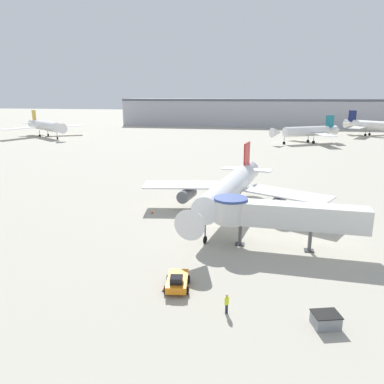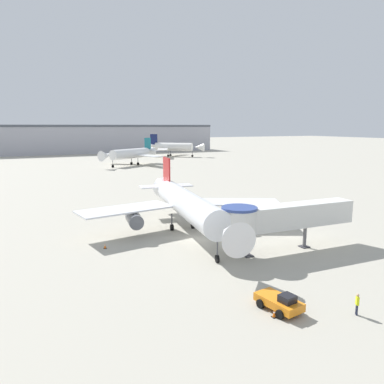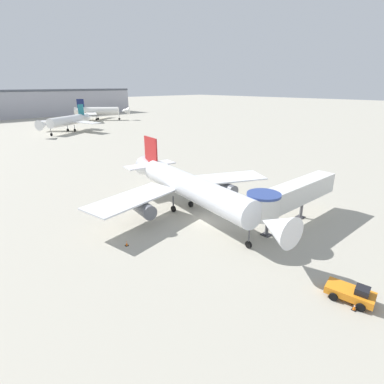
# 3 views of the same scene
# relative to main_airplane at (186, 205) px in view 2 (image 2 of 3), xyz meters

# --- Properties ---
(ground_plane) EXTENTS (800.00, 800.00, 0.00)m
(ground_plane) POSITION_rel_main_airplane_xyz_m (-0.21, -3.17, -4.16)
(ground_plane) COLOR #A8A393
(main_airplane) EXTENTS (30.26, 32.80, 9.83)m
(main_airplane) POSITION_rel_main_airplane_xyz_m (0.00, 0.00, 0.00)
(main_airplane) COLOR silver
(main_airplane) RESTS_ON ground_plane
(jet_bridge) EXTENTS (18.01, 4.09, 5.99)m
(jet_bridge) POSITION_rel_main_airplane_xyz_m (6.82, -11.84, 0.15)
(jet_bridge) COLOR silver
(jet_bridge) RESTS_ON ground_plane
(pushback_tug_orange) EXTENTS (2.70, 4.21, 1.65)m
(pushback_tug_orange) POSITION_rel_main_airplane_xyz_m (-2.67, -23.73, -3.41)
(pushback_tug_orange) COLOR orange
(pushback_tug_orange) RESTS_ON ground_plane
(traffic_cone_port_wing) EXTENTS (0.39, 0.39, 0.65)m
(traffic_cone_port_wing) POSITION_rel_main_airplane_xyz_m (-11.96, -1.57, -3.85)
(traffic_cone_port_wing) COLOR black
(traffic_cone_port_wing) RESTS_ON ground_plane
(traffic_cone_starboard_wing) EXTENTS (0.41, 0.41, 0.68)m
(traffic_cone_starboard_wing) POSITION_rel_main_airplane_xyz_m (11.51, -2.71, -3.83)
(traffic_cone_starboard_wing) COLOR black
(traffic_cone_starboard_wing) RESTS_ON ground_plane
(traffic_cone_apron_front) EXTENTS (0.38, 0.38, 0.64)m
(traffic_cone_apron_front) POSITION_rel_main_airplane_xyz_m (-3.79, -24.46, -3.86)
(traffic_cone_apron_front) COLOR black
(traffic_cone_apron_front) RESTS_ON ground_plane
(ground_crew_marshaller) EXTENTS (0.35, 0.40, 1.81)m
(ground_crew_marshaller) POSITION_rel_main_airplane_xyz_m (2.42, -27.07, -3.11)
(ground_crew_marshaller) COLOR #1E2338
(ground_crew_marshaller) RESTS_ON ground_plane
(background_jet_teal_tail) EXTENTS (26.59, 25.37, 10.32)m
(background_jet_teal_tail) POSITION_rel_main_airplane_xyz_m (20.50, 93.64, 0.38)
(background_jet_teal_tail) COLOR white
(background_jet_teal_tail) RESTS_ON ground_plane
(background_jet_navy_tail) EXTENTS (25.43, 25.57, 10.99)m
(background_jet_navy_tail) POSITION_rel_main_airplane_xyz_m (51.41, 125.47, 0.66)
(background_jet_navy_tail) COLOR white
(background_jet_navy_tail) RESTS_ON ground_plane
(terminal_building) EXTENTS (172.13, 21.50, 15.65)m
(terminal_building) POSITION_rel_main_airplane_xyz_m (6.15, 171.83, 3.68)
(terminal_building) COLOR #A8A8B2
(terminal_building) RESTS_ON ground_plane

